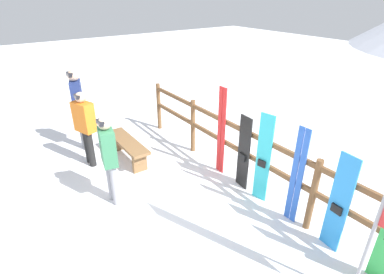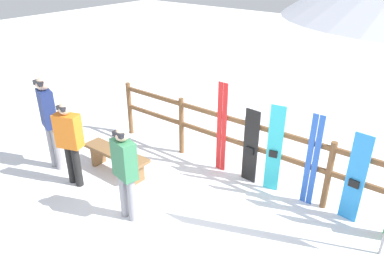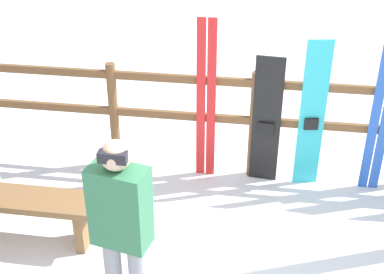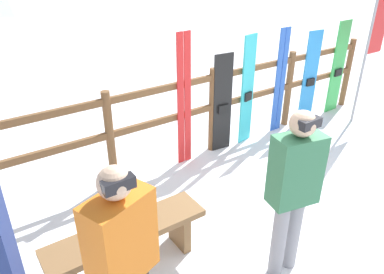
% 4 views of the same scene
% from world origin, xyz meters
% --- Properties ---
extents(ground_plane, '(40.00, 40.00, 0.00)m').
position_xyz_m(ground_plane, '(0.00, 0.00, 0.00)').
color(ground_plane, white).
extents(fence, '(6.04, 0.10, 1.19)m').
position_xyz_m(fence, '(0.00, 1.86, 0.71)').
color(fence, brown).
rests_on(fence, ground).
extents(bench, '(1.42, 0.36, 0.46)m').
position_xyz_m(bench, '(-1.94, 0.51, 0.34)').
color(bench, brown).
rests_on(bench, ground).
extents(person_orange, '(0.48, 0.36, 1.55)m').
position_xyz_m(person_orange, '(-2.25, -0.19, 0.89)').
color(person_orange, black).
rests_on(person_orange, ground).
extents(person_plaid_green, '(0.43, 0.29, 1.55)m').
position_xyz_m(person_plaid_green, '(-0.80, -0.27, 0.90)').
color(person_plaid_green, gray).
rests_on(person_plaid_green, ground).
extents(person_navy, '(0.43, 0.32, 1.80)m').
position_xyz_m(person_navy, '(-3.00, -0.07, 1.08)').
color(person_navy, gray).
rests_on(person_navy, ground).
extents(ski_pair_red, '(0.20, 0.02, 1.73)m').
position_xyz_m(ski_pair_red, '(-0.49, 1.80, 0.86)').
color(ski_pair_red, red).
rests_on(ski_pair_red, ground).
extents(snowboard_black_stripe, '(0.29, 0.07, 1.38)m').
position_xyz_m(snowboard_black_stripe, '(0.12, 1.80, 0.69)').
color(snowboard_black_stripe, black).
rests_on(snowboard_black_stripe, ground).
extents(snowboard_cyan, '(0.25, 0.09, 1.57)m').
position_xyz_m(snowboard_cyan, '(0.57, 1.80, 0.78)').
color(snowboard_cyan, '#2DBFCC').
rests_on(snowboard_cyan, ground).
extents(ski_pair_blue, '(0.19, 0.02, 1.58)m').
position_xyz_m(ski_pair_blue, '(1.22, 1.80, 0.79)').
color(ski_pair_blue, blue).
rests_on(ski_pair_blue, ground).
extents(snowboard_blue, '(0.28, 0.08, 1.47)m').
position_xyz_m(snowboard_blue, '(1.89, 1.80, 0.73)').
color(snowboard_blue, '#288CE0').
rests_on(snowboard_blue, ground).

